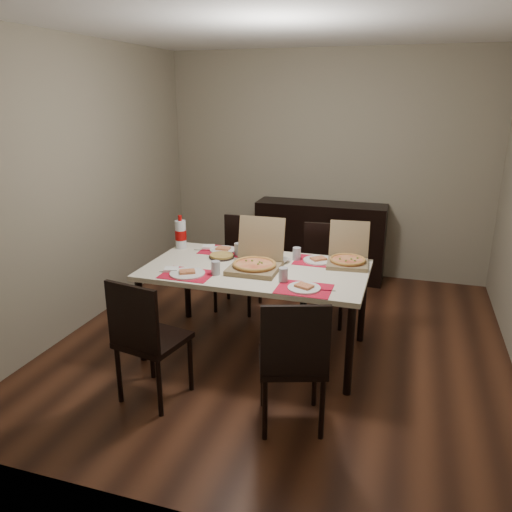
# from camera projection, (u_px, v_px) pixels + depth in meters

# --- Properties ---
(ground) EXTENTS (3.80, 4.00, 0.02)m
(ground) POSITION_uv_depth(u_px,v_px,m) (281.00, 343.00, 4.45)
(ground) COLOR #482616
(ground) RESTS_ON ground
(room_walls) EXTENTS (3.84, 4.02, 2.62)m
(room_walls) POSITION_uv_depth(u_px,v_px,m) (297.00, 139.00, 4.30)
(room_walls) COLOR gray
(room_walls) RESTS_ON ground
(sideboard) EXTENTS (1.50, 0.40, 0.90)m
(sideboard) POSITION_uv_depth(u_px,v_px,m) (320.00, 240.00, 5.92)
(sideboard) COLOR black
(sideboard) RESTS_ON ground
(dining_table) EXTENTS (1.80, 1.00, 0.75)m
(dining_table) POSITION_uv_depth(u_px,v_px,m) (256.00, 275.00, 4.11)
(dining_table) COLOR beige
(dining_table) RESTS_ON ground
(chair_near_left) EXTENTS (0.49, 0.49, 0.93)m
(chair_near_left) POSITION_uv_depth(u_px,v_px,m) (146.00, 336.00, 3.44)
(chair_near_left) COLOR black
(chair_near_left) RESTS_ON ground
(chair_near_right) EXTENTS (0.53, 0.53, 0.93)m
(chair_near_right) POSITION_uv_depth(u_px,v_px,m) (293.00, 359.00, 3.15)
(chair_near_right) COLOR black
(chair_near_right) RESTS_ON ground
(chair_far_left) EXTENTS (0.43, 0.43, 0.93)m
(chair_far_left) POSITION_uv_depth(u_px,v_px,m) (240.00, 258.00, 5.08)
(chair_far_left) COLOR black
(chair_far_left) RESTS_ON ground
(chair_far_right) EXTENTS (0.47, 0.47, 0.93)m
(chair_far_right) POSITION_uv_depth(u_px,v_px,m) (324.00, 269.00, 4.78)
(chair_far_right) COLOR black
(chair_far_right) RESTS_ON ground
(setting_near_left) EXTENTS (0.49, 0.30, 0.11)m
(setting_near_left) POSITION_uv_depth(u_px,v_px,m) (192.00, 272.00, 3.93)
(setting_near_left) COLOR red
(setting_near_left) RESTS_ON dining_table
(setting_near_right) EXTENTS (0.45, 0.30, 0.11)m
(setting_near_right) POSITION_uv_depth(u_px,v_px,m) (298.00, 284.00, 3.67)
(setting_near_right) COLOR red
(setting_near_right) RESTS_ON dining_table
(setting_far_left) EXTENTS (0.47, 0.30, 0.11)m
(setting_far_left) POSITION_uv_depth(u_px,v_px,m) (225.00, 249.00, 4.49)
(setting_far_left) COLOR red
(setting_far_left) RESTS_ON dining_table
(setting_far_right) EXTENTS (0.48, 0.30, 0.11)m
(setting_far_right) POSITION_uv_depth(u_px,v_px,m) (313.00, 259.00, 4.24)
(setting_far_right) COLOR red
(setting_far_right) RESTS_ON dining_table
(napkin_loose) EXTENTS (0.14, 0.15, 0.02)m
(napkin_loose) POSITION_uv_depth(u_px,v_px,m) (252.00, 267.00, 4.07)
(napkin_loose) COLOR white
(napkin_loose) RESTS_ON dining_table
(pizza_box_center) EXTENTS (0.40, 0.44, 0.39)m
(pizza_box_center) POSITION_uv_depth(u_px,v_px,m) (256.00, 262.00, 4.03)
(pizza_box_center) COLOR #796546
(pizza_box_center) RESTS_ON dining_table
(pizza_box_right) EXTENTS (0.37, 0.40, 0.33)m
(pizza_box_right) POSITION_uv_depth(u_px,v_px,m) (348.00, 258.00, 4.16)
(pizza_box_right) COLOR #796546
(pizza_box_right) RESTS_ON dining_table
(faina_plate) EXTENTS (0.22, 0.22, 0.03)m
(faina_plate) POSITION_uv_depth(u_px,v_px,m) (222.00, 256.00, 4.33)
(faina_plate) COLOR black
(faina_plate) RESTS_ON dining_table
(dip_bowl) EXTENTS (0.18, 0.18, 0.03)m
(dip_bowl) POSITION_uv_depth(u_px,v_px,m) (281.00, 260.00, 4.21)
(dip_bowl) COLOR white
(dip_bowl) RESTS_ON dining_table
(soda_bottle) EXTENTS (0.10, 0.10, 0.31)m
(soda_bottle) POSITION_uv_depth(u_px,v_px,m) (181.00, 234.00, 4.57)
(soda_bottle) COLOR silver
(soda_bottle) RESTS_ON dining_table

